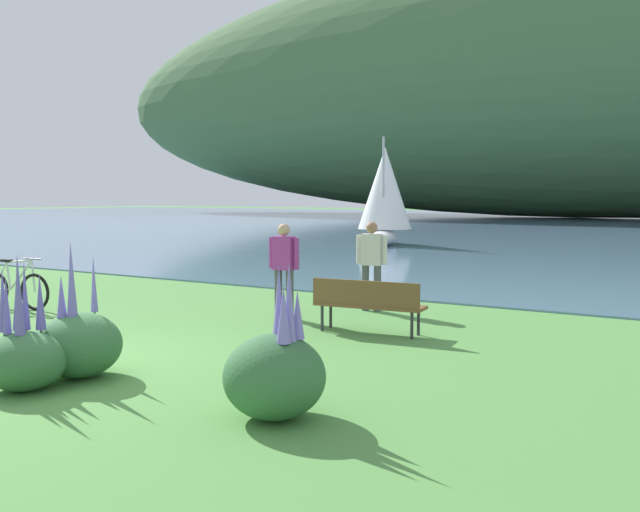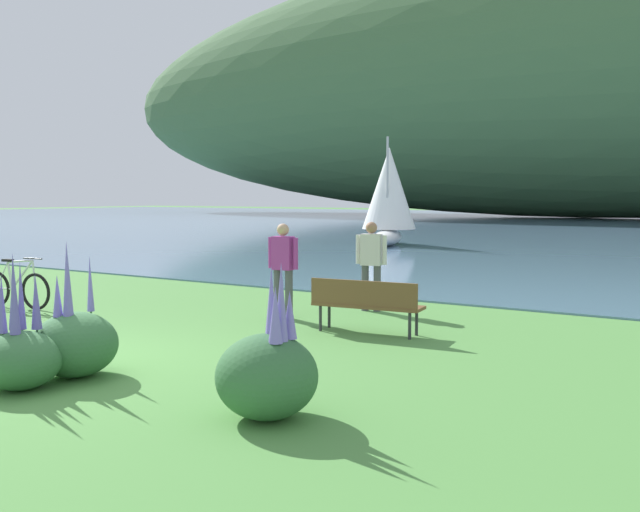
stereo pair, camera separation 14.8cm
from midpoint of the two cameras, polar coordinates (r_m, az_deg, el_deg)
The scene contains 11 objects.
ground_plane at distance 9.91m, azimuth -20.00°, elevation -8.23°, with size 200.00×200.00×0.00m, color #518E42.
bay_water at distance 53.89m, azimuth 23.99°, elevation 2.24°, with size 180.00×80.00×0.04m, color #5B7F9E.
distant_hillside at distance 72.66m, azimuth 21.21°, elevation 13.64°, with size 114.74×28.00×27.01m, color #42663D.
park_bench_near_camera at distance 11.15m, azimuth 4.16°, elevation -3.76°, with size 1.84×0.67×0.88m.
bicycle_leaning_near_bench at distance 14.87m, azimuth -23.37°, elevation -2.43°, with size 1.76×0.31×1.01m.
person_at_shoreline at distance 13.33m, azimuth 4.53°, elevation -0.34°, with size 0.60×0.29×1.71m.
person_on_the_grass at distance 12.51m, azimuth -2.70°, elevation -0.68°, with size 0.61×0.24×1.71m.
echium_bush_closest_to_camera at distance 8.71m, azimuth -22.91°, elevation -7.48°, with size 0.93×0.93×1.58m.
echium_bush_beside_closest at distance 9.05m, azimuth -18.96°, elevation -6.71°, with size 1.03×1.03×1.68m.
echium_bush_mid_cluster at distance 7.00m, azimuth -3.71°, elevation -9.49°, with size 1.03×1.03×1.58m.
sailboat_nearest_to_shore at distance 30.76m, azimuth 5.80°, elevation 5.02°, with size 3.02×4.12×4.67m.
Camera 2 is at (7.72, -5.84, 2.22)m, focal length 39.10 mm.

